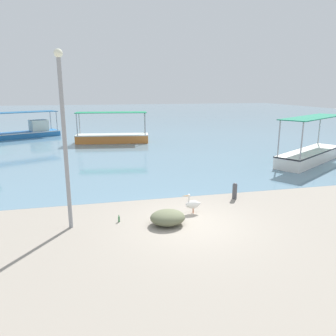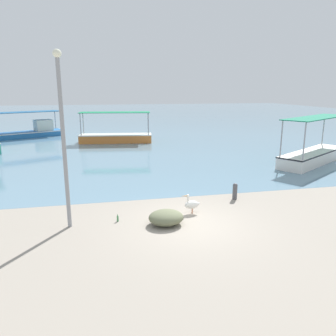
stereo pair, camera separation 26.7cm
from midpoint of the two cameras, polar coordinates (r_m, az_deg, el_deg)
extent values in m
plane|color=gray|center=(11.97, 4.29, -9.75)|extent=(120.00, 120.00, 0.00)
cube|color=#63889E|center=(58.80, -9.02, 8.86)|extent=(110.00, 90.00, 0.00)
cube|color=orange|center=(30.07, -8.81, 5.14)|extent=(6.55, 2.44, 0.75)
cube|color=silver|center=(30.03, -8.84, 5.77)|extent=(6.59, 2.48, 0.08)
cylinder|color=#99999E|center=(29.60, -14.74, 7.33)|extent=(0.08, 0.08, 1.92)
cylinder|color=#99999E|center=(30.95, -14.31, 7.61)|extent=(0.08, 0.08, 1.92)
cylinder|color=#99999E|center=(29.15, -3.17, 7.66)|extent=(0.08, 0.08, 1.92)
cylinder|color=#99999E|center=(30.52, -3.24, 7.93)|extent=(0.08, 0.08, 1.92)
cube|color=#157C4E|center=(29.83, -8.98, 9.56)|extent=(6.36, 2.51, 0.05)
cube|color=white|center=(23.46, 24.18, 1.76)|extent=(6.67, 5.05, 0.78)
cube|color=black|center=(23.40, 24.27, 2.60)|extent=(6.72, 5.11, 0.08)
cylinder|color=#99999E|center=(20.05, 23.01, 4.30)|extent=(0.08, 0.08, 2.16)
cylinder|color=#99999E|center=(20.60, 19.50, 4.83)|extent=(0.08, 0.08, 2.16)
cylinder|color=#99999E|center=(26.44, 25.70, 6.06)|extent=(0.08, 0.08, 2.16)
cube|color=#126D4E|center=(23.13, 24.81, 8.00)|extent=(6.55, 5.03, 0.05)
cube|color=#276BB0|center=(35.94, -22.85, 5.44)|extent=(6.84, 4.72, 0.55)
cube|color=silver|center=(35.91, -22.88, 5.82)|extent=(6.89, 4.78, 0.08)
cylinder|color=#99999E|center=(35.91, -17.91, 7.84)|extent=(0.08, 0.08, 1.92)
cylinder|color=#99999E|center=(37.56, -18.86, 7.99)|extent=(0.08, 0.08, 1.92)
cube|color=#1E5380|center=(35.73, -23.18, 8.97)|extent=(6.70, 4.72, 0.05)
cube|color=silver|center=(36.27, -20.69, 7.01)|extent=(2.08, 1.97, 1.10)
cylinder|color=#E0997A|center=(12.89, 4.92, -7.48)|extent=(0.03, 0.03, 0.22)
cylinder|color=#E0997A|center=(12.98, 4.78, -7.32)|extent=(0.03, 0.03, 0.22)
ellipsoid|color=white|center=(12.84, 4.74, -6.39)|extent=(0.56, 0.29, 0.32)
ellipsoid|color=white|center=(12.91, 5.82, -6.21)|extent=(0.16, 0.12, 0.10)
cylinder|color=white|center=(12.72, 4.10, -5.49)|extent=(0.07, 0.07, 0.26)
sphere|color=white|center=(12.67, 4.11, -4.79)|extent=(0.11, 0.11, 0.11)
cone|color=#E5933F|center=(12.63, 3.39, -4.90)|extent=(0.30, 0.06, 0.06)
cylinder|color=gray|center=(11.43, -17.02, 3.52)|extent=(0.14, 0.14, 5.71)
sphere|color=#EAEACC|center=(11.33, -18.11, 18.44)|extent=(0.28, 0.28, 0.28)
cylinder|color=#47474C|center=(14.74, 12.07, -4.22)|extent=(0.20, 0.20, 0.60)
sphere|color=#4C4C51|center=(14.65, 12.13, -3.02)|extent=(0.21, 0.21, 0.21)
ellipsoid|color=#666B4E|center=(11.82, 0.31, -8.62)|extent=(1.26, 1.07, 0.53)
cylinder|color=#3F7F4C|center=(12.26, -8.13, -8.76)|extent=(0.07, 0.07, 0.20)
cylinder|color=#3F7F4C|center=(12.21, -8.15, -8.17)|extent=(0.03, 0.03, 0.07)
camera|label=1|loc=(0.13, -89.46, 0.13)|focal=35.00mm
camera|label=2|loc=(0.13, 90.54, -0.13)|focal=35.00mm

